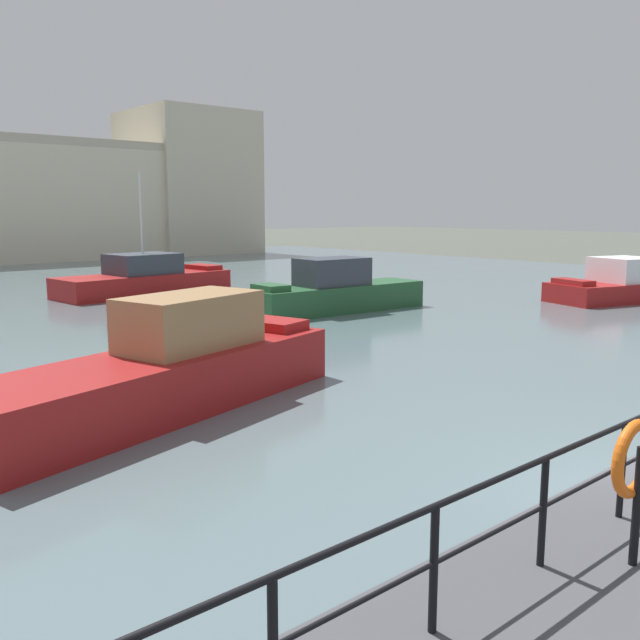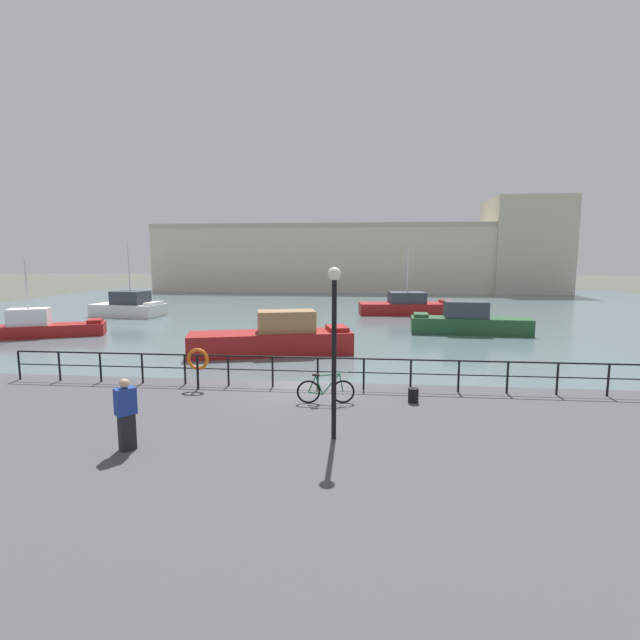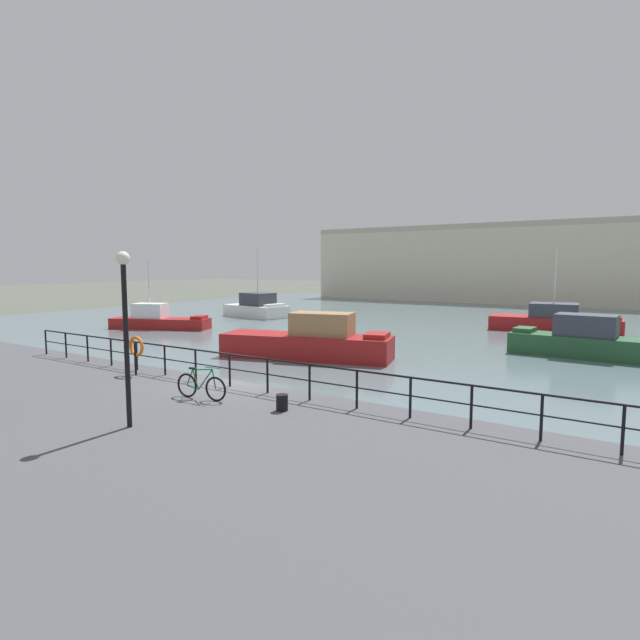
# 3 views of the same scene
# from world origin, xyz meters

# --- Properties ---
(ground_plane) EXTENTS (240.00, 240.00, 0.00)m
(ground_plane) POSITION_xyz_m (0.00, 0.00, 0.00)
(ground_plane) COLOR #4C5147
(water_basin) EXTENTS (80.00, 60.00, 0.01)m
(water_basin) POSITION_xyz_m (0.00, 30.20, 0.01)
(water_basin) COLOR slate
(water_basin) RESTS_ON ground_plane
(quay_promenade) EXTENTS (56.00, 13.00, 0.90)m
(quay_promenade) POSITION_xyz_m (0.00, -6.50, 0.45)
(quay_promenade) COLOR #47474C
(quay_promenade) RESTS_ON ground_plane
(harbor_building) EXTENTS (60.18, 11.19, 13.56)m
(harbor_building) POSITION_xyz_m (5.41, 56.30, 5.13)
(harbor_building) COLOR beige
(harbor_building) RESTS_ON ground_plane
(moored_white_yacht) EXTENTS (9.13, 4.61, 2.38)m
(moored_white_yacht) POSITION_xyz_m (-3.00, 8.79, 0.85)
(moored_white_yacht) COLOR maroon
(moored_white_yacht) RESTS_ON water_basin
(moored_blue_motorboat) EXTENTS (8.99, 3.77, 6.05)m
(moored_blue_motorboat) POSITION_xyz_m (5.73, 27.55, 0.78)
(moored_blue_motorboat) COLOR maroon
(moored_blue_motorboat) RESTS_ON water_basin
(moored_green_narrowboat) EXTENTS (8.08, 2.48, 2.24)m
(moored_green_narrowboat) POSITION_xyz_m (9.01, 16.87, 0.84)
(moored_green_narrowboat) COLOR #23512D
(moored_green_narrowboat) RESTS_ON water_basin
(moored_cabin_cruiser) EXTENTS (7.59, 4.67, 5.14)m
(moored_cabin_cruiser) POSITION_xyz_m (-19.56, 12.68, 0.66)
(moored_cabin_cruiser) COLOR maroon
(moored_cabin_cruiser) RESTS_ON water_basin
(moored_red_daysailer) EXTENTS (6.61, 3.86, 6.43)m
(moored_red_daysailer) POSITION_xyz_m (-19.15, 23.60, 0.86)
(moored_red_daysailer) COLOR white
(moored_red_daysailer) RESTS_ON water_basin
(quay_railing) EXTENTS (23.43, 0.07, 1.08)m
(quay_railing) POSITION_xyz_m (1.17, -0.75, 1.63)
(quay_railing) COLOR black
(quay_railing) RESTS_ON quay_promenade
(parked_bicycle) EXTENTS (1.76, 0.27, 0.98)m
(parked_bicycle) POSITION_xyz_m (0.81, -2.39, 1.29)
(parked_bicycle) COLOR black
(parked_bicycle) RESTS_ON quay_promenade
(mooring_bollard) EXTENTS (0.32, 0.32, 0.44)m
(mooring_bollard) POSITION_xyz_m (3.48, -2.02, 1.12)
(mooring_bollard) COLOR black
(mooring_bollard) RESTS_ON quay_promenade
(life_ring_stand) EXTENTS (0.75, 0.16, 1.40)m
(life_ring_stand) POSITION_xyz_m (-3.61, -1.26, 1.87)
(life_ring_stand) COLOR black
(life_ring_stand) RESTS_ON quay_promenade
(quay_lamp_post) EXTENTS (0.32, 0.32, 4.21)m
(quay_lamp_post) POSITION_xyz_m (1.26, -5.15, 3.62)
(quay_lamp_post) COLOR black
(quay_lamp_post) RESTS_ON quay_promenade
(standing_person) EXTENTS (0.50, 0.52, 1.69)m
(standing_person) POSITION_xyz_m (-3.46, -6.30, 1.76)
(standing_person) COLOR black
(standing_person) RESTS_ON quay_promenade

